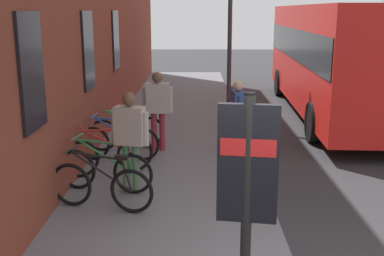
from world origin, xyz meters
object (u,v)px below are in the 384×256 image
object	(u,v)px
pedestrian_crossing_street	(238,109)
street_lamp	(230,18)
bicycle_leaning_wall	(118,142)
pedestrian_by_facade	(158,103)
bicycle_by_door	(105,170)
pedestrian_near_bus	(130,132)
bicycle_nearest_sign	(109,155)
bicycle_end_of_row	(101,186)
city_bus	(334,53)
transit_info_sign	(247,180)
bicycle_far_end	(126,132)

from	to	relation	value
pedestrian_crossing_street	street_lamp	bearing A→B (deg)	-0.58
bicycle_leaning_wall	pedestrian_by_facade	xyz separation A→B (m)	(0.74, -0.78, 0.70)
pedestrian_by_facade	bicycle_by_door	bearing A→B (deg)	163.69
pedestrian_near_bus	street_lamp	bearing A→B (deg)	-19.38
bicycle_leaning_wall	pedestrian_crossing_street	bearing A→B (deg)	-76.94
bicycle_by_door	bicycle_nearest_sign	xyz separation A→B (m)	(0.89, 0.09, 0.00)
bicycle_by_door	bicycle_nearest_sign	world-z (taller)	same
bicycle_end_of_row	pedestrian_crossing_street	distance (m)	4.02
city_bus	pedestrian_crossing_street	bearing A→B (deg)	144.16
pedestrian_crossing_street	pedestrian_near_bus	bearing A→B (deg)	140.00
city_bus	pedestrian_near_bus	xyz separation A→B (m)	(-7.04, 5.37, -0.72)
bicycle_end_of_row	street_lamp	xyz separation A→B (m)	(6.62, -2.44, 2.48)
transit_info_sign	pedestrian_crossing_street	world-z (taller)	transit_info_sign
bicycle_by_door	pedestrian_crossing_street	distance (m)	3.50
street_lamp	pedestrian_crossing_street	bearing A→B (deg)	179.42
bicycle_by_door	transit_info_sign	bearing A→B (deg)	-151.69
city_bus	pedestrian_by_facade	distance (m)	6.82
bicycle_leaning_wall	city_bus	xyz separation A→B (m)	(5.21, -5.88, 1.41)
bicycle_by_door	bicycle_far_end	distance (m)	2.63
bicycle_nearest_sign	bicycle_leaning_wall	xyz separation A→B (m)	(0.89, -0.05, 0.00)
bicycle_nearest_sign	street_lamp	world-z (taller)	street_lamp
bicycle_far_end	street_lamp	xyz separation A→B (m)	(3.20, -2.53, 2.48)
bicycle_nearest_sign	bicycle_leaning_wall	bearing A→B (deg)	-2.92
city_bus	transit_info_sign	bearing A→B (deg)	160.67
bicycle_leaning_wall	bicycle_far_end	size ratio (longest dim) A/B	1.03
bicycle_by_door	pedestrian_near_bus	xyz separation A→B (m)	(-0.05, -0.47, 0.69)
bicycle_by_door	street_lamp	size ratio (longest dim) A/B	0.36
bicycle_nearest_sign	street_lamp	bearing A→B (deg)	-28.04
transit_info_sign	street_lamp	bearing A→B (deg)	-2.89
pedestrian_near_bus	street_lamp	xyz separation A→B (m)	(5.88, -2.07, 1.79)
bicycle_by_door	city_bus	bearing A→B (deg)	-39.84
bicycle_end_of_row	street_lamp	distance (m)	7.48
bicycle_end_of_row	bicycle_leaning_wall	xyz separation A→B (m)	(2.57, 0.14, 0.00)
bicycle_nearest_sign	city_bus	world-z (taller)	city_bus
bicycle_leaning_wall	street_lamp	bearing A→B (deg)	-32.56
bicycle_by_door	bicycle_far_end	size ratio (longest dim) A/B	1.02
bicycle_by_door	city_bus	world-z (taller)	city_bus
bicycle_end_of_row	pedestrian_crossing_street	xyz separation A→B (m)	(3.16, -2.41, 0.59)
bicycle_by_door	pedestrian_crossing_street	xyz separation A→B (m)	(2.38, -2.50, 0.59)
bicycle_end_of_row	city_bus	size ratio (longest dim) A/B	0.16
bicycle_far_end	pedestrian_by_facade	world-z (taller)	pedestrian_by_facade
city_bus	street_lamp	size ratio (longest dim) A/B	2.21
bicycle_far_end	transit_info_sign	distance (m)	6.86
bicycle_nearest_sign	bicycle_far_end	distance (m)	1.74
pedestrian_near_bus	bicycle_far_end	bearing A→B (deg)	9.77
pedestrian_near_bus	pedestrian_by_facade	bearing A→B (deg)	-5.97
bicycle_far_end	city_bus	distance (m)	7.41
bicycle_nearest_sign	city_bus	distance (m)	8.62
transit_info_sign	pedestrian_near_bus	world-z (taller)	transit_info_sign
bicycle_leaning_wall	pedestrian_by_facade	bearing A→B (deg)	-46.84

